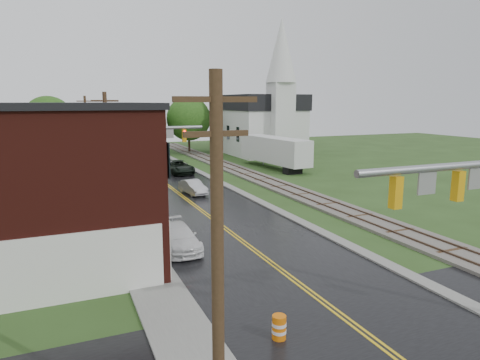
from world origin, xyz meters
TOP-DOWN VIEW (x-y plane):
  - main_road at (0.00, 30.00)m, footprint 10.00×90.00m
  - cross_road at (0.00, 2.00)m, footprint 60.00×9.00m
  - curb_right at (5.40, 35.00)m, footprint 0.80×70.00m
  - sidewalk_left at (-6.20, 25.00)m, footprint 2.40×50.00m
  - brick_building at (-12.48, 15.00)m, footprint 14.30×10.30m
  - yellow_house at (-11.00, 26.00)m, footprint 8.00×7.00m
  - darkred_building at (-10.00, 35.00)m, footprint 7.00×6.00m
  - church at (20.00, 53.74)m, footprint 10.40×18.40m
  - railroad at (10.00, 35.00)m, footprint 3.20×80.00m
  - traffic_signal_near at (3.47, 2.00)m, footprint 7.34×0.30m
  - traffic_signal_far at (-3.47, 27.00)m, footprint 7.34×0.43m
  - utility_pole_a at (-6.80, 0.00)m, footprint 1.80×0.28m
  - utility_pole_b at (-6.80, 22.00)m, footprint 1.80×0.28m
  - utility_pole_c at (-6.80, 44.00)m, footprint 1.80×0.28m
  - tree_left_c at (-13.85, 39.90)m, footprint 6.00×6.00m
  - tree_left_e at (-8.85, 45.90)m, footprint 6.40×6.40m
  - suv_dark at (2.88, 40.03)m, footprint 2.95×5.74m
  - sedan_silver at (1.16, 28.59)m, footprint 1.88×4.03m
  - pickup_white at (-3.93, 14.66)m, footprint 1.94×4.76m
  - semi_trailer at (15.15, 39.39)m, footprint 3.87×12.70m
  - construction_barrel at (-3.06, 4.00)m, footprint 0.61×0.61m

SIDE VIEW (x-z plane):
  - main_road at x=0.00m, z-range -0.01..0.01m
  - cross_road at x=0.00m, z-range -0.01..0.01m
  - curb_right at x=5.40m, z-range -0.06..0.06m
  - sidewalk_left at x=-6.20m, z-range -0.06..0.06m
  - railroad at x=10.00m, z-range -0.04..0.26m
  - construction_barrel at x=-3.06m, z-range 0.00..0.90m
  - sedan_silver at x=1.16m, z-range 0.00..1.28m
  - pickup_white at x=-3.93m, z-range 0.00..1.38m
  - suv_dark at x=2.88m, z-range 0.00..1.55m
  - darkred_building at x=-10.00m, z-range 0.00..4.40m
  - semi_trailer at x=15.15m, z-range 0.36..4.29m
  - yellow_house at x=-11.00m, z-range 0.00..6.40m
  - brick_building at x=-12.48m, z-range 0.00..8.30m
  - tree_left_c at x=-13.85m, z-range 0.69..8.34m
  - utility_pole_a at x=-6.80m, z-range 0.22..9.22m
  - utility_pole_b at x=-6.80m, z-range 0.22..9.22m
  - utility_pole_c at x=-6.80m, z-range 0.22..9.22m
  - tree_left_e at x=-8.85m, z-range 0.73..8.89m
  - traffic_signal_near at x=3.47m, z-range 1.37..8.57m
  - traffic_signal_far at x=-3.47m, z-range 1.37..8.57m
  - church at x=20.00m, z-range -4.17..15.83m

